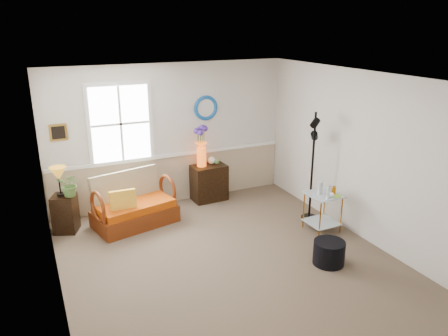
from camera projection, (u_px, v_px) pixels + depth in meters
name	position (u px, v px, depth m)	size (l,w,h in m)	color
floor	(229.00, 261.00, 6.26)	(4.50, 5.00, 0.01)	brown
ceiling	(230.00, 78.00, 5.44)	(4.50, 5.00, 0.01)	white
walls	(229.00, 176.00, 5.85)	(4.51, 5.01, 2.60)	beige
wainscot	(172.00, 179.00, 8.26)	(4.46, 0.02, 0.90)	tan
chair_rail	(172.00, 155.00, 8.10)	(4.46, 0.04, 0.06)	white
window	(120.00, 124.00, 7.52)	(1.14, 0.06, 1.44)	white
picture	(58.00, 132.00, 7.14)	(0.28, 0.03, 0.28)	#B98C32
mirror	(206.00, 108.00, 8.12)	(0.47, 0.47, 0.07)	blue
loveseat	(134.00, 200.00, 7.30)	(1.33, 0.75, 0.87)	maroon
throw_pillow	(123.00, 203.00, 7.04)	(0.42, 0.10, 0.42)	orange
lamp_stand	(65.00, 213.00, 7.09)	(0.35, 0.35, 0.63)	black
table_lamp	(59.00, 182.00, 6.91)	(0.26, 0.26, 0.48)	orange
potted_plant	(70.00, 187.00, 6.91)	(0.35, 0.39, 0.31)	#4B7233
cabinet	(209.00, 183.00, 8.36)	(0.64, 0.41, 0.69)	black
flower_vase	(201.00, 146.00, 8.10)	(0.23, 0.23, 0.77)	orange
side_table	(322.00, 212.00, 7.11)	(0.50, 0.50, 0.64)	#C27C23
tabletop_items	(328.00, 188.00, 6.96)	(0.36, 0.36, 0.21)	silver
floor_lamp	(312.00, 167.00, 7.36)	(0.27, 0.27, 1.89)	black
ottoman	(329.00, 253.00, 6.16)	(0.45, 0.45, 0.34)	black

